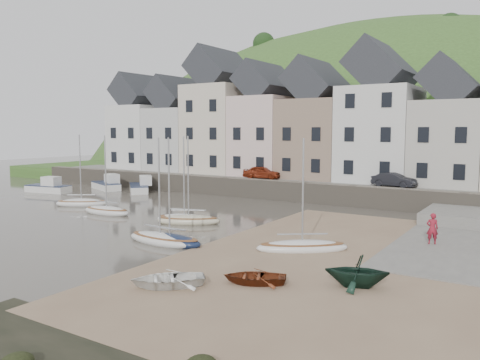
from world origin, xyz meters
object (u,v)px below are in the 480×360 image
Objects in this scene: rowboat_green at (357,271)px; rowboat_red at (255,277)px; sailboat_0 at (81,203)px; car_left at (262,172)px; car_right at (394,180)px; rowboat_white at (168,279)px; person_red at (432,228)px.

rowboat_red is at bearing -83.35° from rowboat_green.
sailboat_0 is 17.57m from car_left.
car_left reaches higher than car_right.
rowboat_red is (2.84, 2.29, -0.04)m from rowboat_white.
car_right is at bearing 172.03° from rowboat_green.
car_left is at bearing 56.90° from sailboat_0.
car_left is 1.01× the size of car_right.
rowboat_red is (23.48, -10.36, 0.07)m from sailboat_0.
person_red reaches higher than rowboat_green.
car_left is (-11.10, 27.27, 1.87)m from rowboat_white.
sailboat_0 is at bearing -126.63° from rowboat_green.
car_right is at bearing 32.85° from sailboat_0.
sailboat_0 is 28.59m from rowboat_green.
rowboat_white is 15.64m from person_red.
car_right reaches higher than rowboat_white.
sailboat_0 is at bearing 133.91° from car_left.
person_red is (1.15, 9.38, 0.26)m from rowboat_green.
rowboat_white is at bearing -76.79° from rowboat_red.
rowboat_green is 9.46m from person_red.
sailboat_0 is 1.69× the size of car_right.
person_red is at bearing 106.42° from rowboat_white.
person_red is (28.45, 0.89, 0.74)m from sailboat_0.
rowboat_white is 1.14× the size of rowboat_red.
rowboat_green is 0.97× the size of rowboat_red.
sailboat_0 is 2.07× the size of rowboat_white.
rowboat_white is 0.82× the size of car_right.
car_right is (-4.65, 23.12, 1.47)m from rowboat_green.
sailboat_0 is 28.47m from person_red.
car_left is 13.11m from car_right.
sailboat_0 reaches higher than car_right.
car_left is (-13.94, 24.98, 1.91)m from rowboat_red.
rowboat_green is at bearing 61.91° from person_red.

